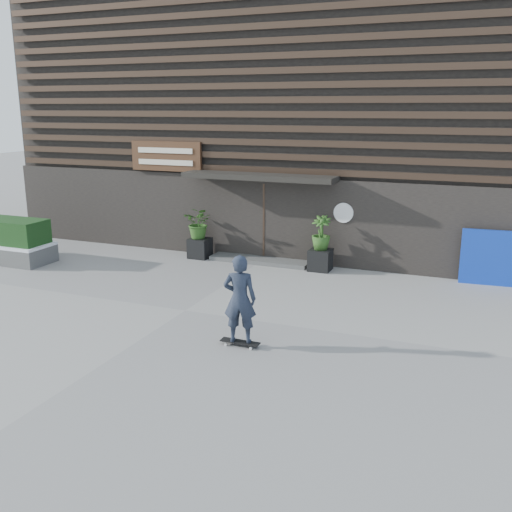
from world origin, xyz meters
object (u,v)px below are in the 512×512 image
at_px(blue_tarp, 492,258).
at_px(planter_pot_left, 200,248).
at_px(skateboarder, 240,299).
at_px(planter_pot_right, 320,260).

bearing_deg(blue_tarp, planter_pot_left, 177.71).
relative_size(blue_tarp, skateboarder, 0.85).
xyz_separation_m(blue_tarp, skateboarder, (-4.40, -6.08, 0.23)).
height_order(planter_pot_left, blue_tarp, blue_tarp).
relative_size(planter_pot_right, blue_tarp, 0.39).
relative_size(planter_pot_left, planter_pot_right, 1.00).
distance_m(planter_pot_left, skateboarder, 6.98).
height_order(planter_pot_left, skateboarder, skateboarder).
height_order(planter_pot_right, skateboarder, skateboarder).
distance_m(planter_pot_right, blue_tarp, 4.48).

